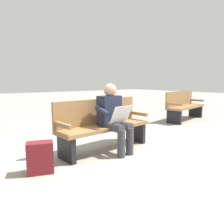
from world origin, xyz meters
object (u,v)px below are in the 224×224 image
bench_near (103,124)px  bench_far (184,105)px  backpack (40,158)px  person_seated (114,116)px

bench_near → bench_far: same height
backpack → bench_far: 5.12m
backpack → bench_far: size_ratio=0.23×
bench_near → person_seated: bearing=99.6°
person_seated → backpack: bearing=-0.8°
person_seated → bench_far: bearing=-168.1°
bench_near → bench_far: (-3.72, -0.85, 0.00)m
bench_far → person_seated: bearing=6.2°
bench_near → backpack: size_ratio=4.32×
person_seated → bench_far: (-3.66, -1.08, -0.17)m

